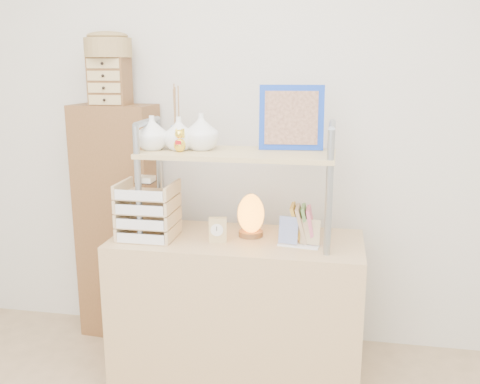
{
  "coord_description": "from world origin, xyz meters",
  "views": [
    {
      "loc": [
        0.45,
        -1.2,
        1.57
      ],
      "look_at": [
        0.01,
        1.2,
        0.98
      ],
      "focal_mm": 40.0,
      "sensor_mm": 36.0,
      "label": 1
    }
  ],
  "objects_px": {
    "desk": "(237,310)",
    "letter_tray": "(147,214)",
    "cabinet": "(119,223)",
    "salt_lamp": "(251,215)"
  },
  "relations": [
    {
      "from": "letter_tray",
      "to": "salt_lamp",
      "type": "distance_m",
      "value": 0.5
    },
    {
      "from": "cabinet",
      "to": "salt_lamp",
      "type": "xyz_separation_m",
      "value": [
        0.82,
        -0.32,
        0.18
      ]
    },
    {
      "from": "letter_tray",
      "to": "desk",
      "type": "bearing_deg",
      "value": 10.1
    },
    {
      "from": "desk",
      "to": "cabinet",
      "type": "distance_m",
      "value": 0.9
    },
    {
      "from": "salt_lamp",
      "to": "cabinet",
      "type": "bearing_deg",
      "value": 158.5
    },
    {
      "from": "cabinet",
      "to": "desk",
      "type": "bearing_deg",
      "value": -21.64
    },
    {
      "from": "desk",
      "to": "letter_tray",
      "type": "bearing_deg",
      "value": -169.9
    },
    {
      "from": "letter_tray",
      "to": "salt_lamp",
      "type": "bearing_deg",
      "value": 14.27
    },
    {
      "from": "letter_tray",
      "to": "salt_lamp",
      "type": "xyz_separation_m",
      "value": [
        0.48,
        0.12,
        -0.01
      ]
    },
    {
      "from": "desk",
      "to": "cabinet",
      "type": "xyz_separation_m",
      "value": [
        -0.76,
        0.37,
        0.3
      ]
    }
  ]
}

